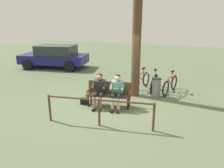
# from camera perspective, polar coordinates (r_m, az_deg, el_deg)

# --- Properties ---
(ground_plane) EXTENTS (40.00, 40.00, 0.00)m
(ground_plane) POSITION_cam_1_polar(r_m,az_deg,el_deg) (7.46, -1.44, -6.25)
(ground_plane) COLOR #566647
(bench) EXTENTS (1.66, 0.79, 0.87)m
(bench) POSITION_cam_1_polar(r_m,az_deg,el_deg) (7.39, -0.78, -2.26)
(bench) COLOR #51331E
(bench) RESTS_ON ground
(person_reading) EXTENTS (0.54, 0.81, 1.20)m
(person_reading) POSITION_cam_1_polar(r_m,az_deg,el_deg) (7.12, 1.42, -1.67)
(person_reading) COLOR #4C8C7A
(person_reading) RESTS_ON ground
(person_companion) EXTENTS (0.54, 0.81, 1.20)m
(person_companion) POSITION_cam_1_polar(r_m,az_deg,el_deg) (7.26, -3.56, -1.33)
(person_companion) COLOR #262628
(person_companion) RESTS_ON ground
(handbag) EXTENTS (0.33, 0.26, 0.24)m
(handbag) POSITION_cam_1_polar(r_m,az_deg,el_deg) (7.69, -7.72, -4.69)
(handbag) COLOR black
(handbag) RESTS_ON ground
(tree_trunk) EXTENTS (0.35, 0.35, 3.70)m
(tree_trunk) POSITION_cam_1_polar(r_m,az_deg,el_deg) (8.13, 6.75, 9.22)
(tree_trunk) COLOR #4C3823
(tree_trunk) RESTS_ON ground
(litter_bin) EXTENTS (0.38, 0.38, 0.78)m
(litter_bin) POSITION_cam_1_polar(r_m,az_deg,el_deg) (8.45, 12.15, -0.93)
(litter_bin) COLOR slate
(litter_bin) RESTS_ON ground
(bicycle_red) EXTENTS (0.52, 1.66, 0.94)m
(bicycle_red) POSITION_cam_1_polar(r_m,az_deg,el_deg) (9.03, 15.87, -0.22)
(bicycle_red) COLOR black
(bicycle_red) RESTS_ON ground
(bicycle_orange) EXTENTS (0.48, 1.68, 0.94)m
(bicycle_orange) POSITION_cam_1_polar(r_m,az_deg,el_deg) (9.13, 11.61, 0.28)
(bicycle_orange) COLOR black
(bicycle_orange) RESTS_ON ground
(bicycle_silver) EXTENTS (0.52, 1.66, 0.94)m
(bicycle_silver) POSITION_cam_1_polar(r_m,az_deg,el_deg) (9.35, 8.13, 0.87)
(bicycle_silver) COLOR black
(bicycle_silver) RESTS_ON ground
(railing_fence) EXTENTS (3.13, 0.69, 0.85)m
(railing_fence) POSITION_cam_1_polar(r_m,az_deg,el_deg) (5.95, -3.64, -6.40)
(railing_fence) COLOR #51331E
(railing_fence) RESTS_ON ground
(parked_car) EXTENTS (4.50, 2.73, 1.47)m
(parked_car) POSITION_cam_1_polar(r_m,az_deg,el_deg) (13.84, -15.61, 7.54)
(parked_car) COLOR navy
(parked_car) RESTS_ON ground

